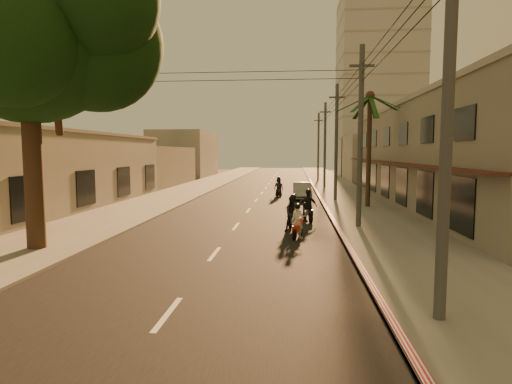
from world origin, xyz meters
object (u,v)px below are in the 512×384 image
palm_tree (370,102)px  parked_car (302,191)px  broadleaf_tree (39,27)px  scooter_far_a (279,188)px  scooter_mid_a (293,215)px  scooter_red (297,223)px  scooter_mid_b (308,207)px

palm_tree → parked_car: (-4.36, 5.29, -6.47)m
broadleaf_tree → scooter_far_a: 23.59m
scooter_mid_a → palm_tree: bearing=50.0°
palm_tree → parked_car: size_ratio=1.97×
scooter_red → scooter_mid_a: scooter_mid_a is taller
parked_car → scooter_mid_a: bearing=-93.9°
scooter_mid_a → scooter_red: bearing=-93.6°
broadleaf_tree → scooter_mid_a: 13.12m
broadleaf_tree → palm_tree: bearing=43.5°
scooter_far_a → parked_car: 2.51m
parked_car → scooter_mid_b: bearing=-90.5°
scooter_mid_a → scooter_far_a: scooter_mid_a is taller
scooter_mid_a → scooter_mid_b: size_ratio=1.01×
palm_tree → parked_car: bearing=129.5°
broadleaf_tree → scooter_red: 12.85m
broadleaf_tree → palm_tree: broadleaf_tree is taller
scooter_far_a → palm_tree: bearing=-38.0°
scooter_mid_b → broadleaf_tree: bearing=-156.3°
broadleaf_tree → scooter_mid_b: broadleaf_tree is taller
scooter_far_a → parked_car: bearing=-29.4°
palm_tree → broadleaf_tree: bearing=-136.5°
broadleaf_tree → scooter_red: size_ratio=7.69×
scooter_mid_a → scooter_mid_b: bearing=63.9°
broadleaf_tree → scooter_mid_a: size_ratio=6.61×
palm_tree → scooter_mid_a: palm_tree is taller
palm_tree → scooter_mid_b: (-4.25, -6.06, -6.33)m
broadleaf_tree → scooter_mid_b: size_ratio=6.64×
palm_tree → scooter_mid_a: size_ratio=4.48×
scooter_mid_a → scooter_far_a: (-1.24, 15.93, -0.04)m
scooter_mid_b → scooter_red: bearing=-110.9°
scooter_mid_b → scooter_far_a: size_ratio=1.03×
scooter_mid_a → scooter_far_a: 15.97m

